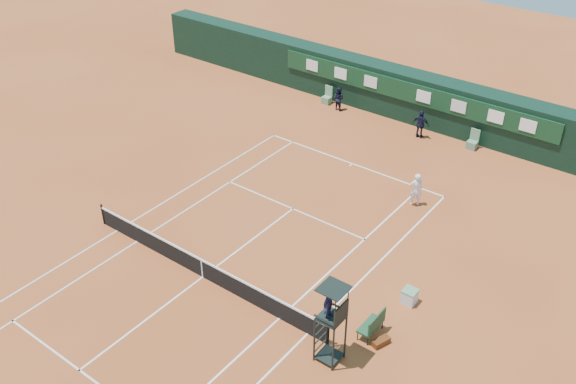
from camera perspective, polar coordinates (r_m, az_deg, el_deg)
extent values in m
plane|color=#AA5328|center=(27.71, -7.57, -7.49)|extent=(90.00, 90.00, 0.00)
cube|color=white|center=(35.40, 5.75, 2.52)|extent=(11.05, 0.08, 0.01)
cube|color=white|center=(25.06, 1.77, -12.46)|extent=(0.08, 23.85, 0.01)
cube|color=silver|center=(31.10, -14.92, -3.33)|extent=(0.08, 23.85, 0.01)
cube|color=white|center=(25.64, -0.77, -11.15)|extent=(0.08, 23.85, 0.01)
cube|color=silver|center=(30.20, -13.25, -4.29)|extent=(0.08, 23.85, 0.01)
cube|color=silver|center=(31.52, 0.43, -1.50)|extent=(8.31, 0.08, 0.01)
cube|color=silver|center=(24.97, -18.05, -14.83)|extent=(8.31, 0.08, 0.01)
cube|color=white|center=(27.71, -7.57, -7.48)|extent=(0.08, 12.88, 0.01)
cube|color=white|center=(35.28, 5.62, 2.42)|extent=(0.08, 0.30, 0.01)
cube|color=black|center=(27.42, -7.64, -6.78)|extent=(12.60, 0.04, 0.90)
cube|color=white|center=(27.12, -7.71, -6.00)|extent=(12.80, 0.06, 0.08)
cube|color=silver|center=(27.42, -7.64, -6.76)|extent=(0.06, 0.05, 0.92)
cylinder|color=black|center=(24.32, 3.59, -12.47)|extent=(0.10, 0.10, 1.10)
cylinder|color=black|center=(31.42, -16.13, -1.92)|extent=(0.10, 0.10, 1.10)
cube|color=black|center=(40.13, 11.15, 8.30)|extent=(40.00, 1.50, 3.00)
cube|color=#0F371E|center=(39.22, 10.69, 8.72)|extent=(18.00, 0.10, 1.20)
cube|color=white|center=(42.42, 2.16, 11.16)|extent=(0.90, 0.04, 0.70)
cube|color=white|center=(41.29, 4.69, 10.45)|extent=(0.90, 0.04, 0.70)
cube|color=white|center=(40.26, 7.35, 9.68)|extent=(0.90, 0.04, 0.70)
cube|color=white|center=(38.78, 11.96, 8.28)|extent=(0.90, 0.04, 0.70)
cube|color=silver|center=(38.01, 14.92, 7.35)|extent=(0.90, 0.04, 0.70)
cube|color=white|center=(37.36, 17.98, 6.36)|extent=(0.90, 0.04, 0.70)
cube|color=white|center=(36.92, 20.55, 5.52)|extent=(0.90, 0.04, 0.70)
cube|color=#598861|center=(42.07, 3.46, 8.16)|extent=(0.55, 0.50, 0.46)
cube|color=#62966E|center=(42.00, 3.65, 8.96)|extent=(0.55, 0.06, 0.70)
cube|color=#578563|center=(38.08, 16.03, 4.05)|extent=(0.55, 0.50, 0.46)
cube|color=#5C8C63|center=(38.01, 16.29, 4.92)|extent=(0.55, 0.06, 0.70)
cylinder|color=black|center=(23.44, 2.35, -13.05)|extent=(0.07, 0.07, 2.00)
cylinder|color=black|center=(23.91, 3.48, -11.93)|extent=(0.07, 0.07, 2.00)
cylinder|color=black|center=(23.14, 4.02, -13.89)|extent=(0.07, 0.07, 2.00)
cylinder|color=black|center=(23.62, 5.12, -12.74)|extent=(0.07, 0.07, 2.00)
cube|color=black|center=(22.79, 3.84, -11.07)|extent=(0.85, 0.85, 0.08)
cube|color=black|center=(22.35, 4.74, -10.74)|extent=(0.06, 0.85, 0.80)
cube|color=black|center=(22.39, 3.25, -11.29)|extent=(0.85, 0.05, 0.06)
cube|color=black|center=(22.90, 4.45, -10.10)|extent=(0.85, 0.05, 0.06)
cylinder|color=black|center=(21.80, 4.21, -10.47)|extent=(0.04, 0.04, 1.00)
cylinder|color=black|center=(22.30, 5.36, -9.32)|extent=(0.04, 0.04, 1.00)
cube|color=black|center=(21.84, 4.08, -8.56)|extent=(0.95, 0.95, 0.04)
cube|color=black|center=(24.14, 3.67, -14.30)|extent=(0.80, 0.80, 0.05)
cube|color=black|center=(24.10, 2.88, -13.49)|extent=(0.04, 0.80, 0.04)
cube|color=black|center=(23.81, 2.91, -12.82)|extent=(0.04, 0.80, 0.04)
cube|color=black|center=(23.53, 2.93, -12.14)|extent=(0.04, 0.80, 0.04)
cube|color=black|center=(23.25, 2.96, -11.45)|extent=(0.04, 0.80, 0.04)
imported|color=#191933|center=(22.34, 3.79, -9.77)|extent=(0.47, 0.82, 1.28)
cube|color=#1A4126|center=(24.92, 7.35, -11.68)|extent=(0.55, 1.20, 0.08)
cube|color=#183D23|center=(24.59, 7.92, -11.34)|extent=(0.06, 1.20, 0.60)
cylinder|color=black|center=(24.82, 6.20, -12.61)|extent=(0.04, 0.04, 0.41)
cylinder|color=black|center=(24.67, 7.09, -13.03)|extent=(0.04, 0.04, 0.41)
cylinder|color=black|center=(25.51, 7.53, -11.17)|extent=(0.04, 0.04, 0.41)
cylinder|color=black|center=(25.37, 8.40, -11.56)|extent=(0.04, 0.04, 0.41)
cube|color=black|center=(24.82, 8.27, -13.04)|extent=(0.53, 0.77, 0.27)
cube|color=silver|center=(26.55, 10.74, -9.14)|extent=(0.55, 0.55, 0.60)
cube|color=#5F9269|center=(26.34, 10.81, -8.62)|extent=(0.57, 0.57, 0.05)
sphere|color=gold|center=(31.57, -2.32, -1.42)|extent=(0.06, 0.06, 0.06)
imported|color=white|center=(31.97, 11.30, 0.22)|extent=(0.77, 0.75, 1.78)
imported|color=black|center=(41.06, 4.53, 8.28)|extent=(0.77, 0.62, 1.51)
imported|color=black|center=(38.29, 11.72, 5.91)|extent=(1.04, 0.52, 1.71)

